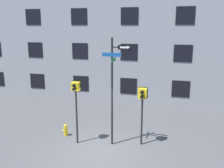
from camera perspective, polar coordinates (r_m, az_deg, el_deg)
ground_plane at (r=10.71m, az=-3.31°, el=-15.33°), size 60.00×60.00×0.00m
building_facade at (r=16.82m, az=4.22°, el=15.19°), size 24.00×0.63×11.48m
street_sign_pole at (r=10.44m, az=0.33°, el=-0.17°), size 1.22×0.76×4.65m
pedestrian_signal_left at (r=10.80m, az=-8.25°, el=-2.64°), size 0.38×0.40×2.81m
pedestrian_signal_right at (r=10.66m, az=6.95°, el=-3.58°), size 0.42×0.40×2.57m
fire_hydrant at (r=12.25m, az=-10.55°, el=-10.31°), size 0.34×0.18×0.58m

